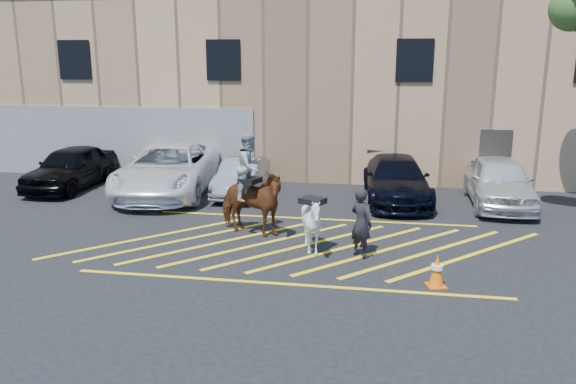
% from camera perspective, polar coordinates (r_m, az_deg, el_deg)
% --- Properties ---
extents(ground, '(90.00, 90.00, 0.00)m').
position_cam_1_polar(ground, '(14.81, 1.55, -5.14)').
color(ground, black).
rests_on(ground, ground).
extents(car_black_suv, '(1.89, 4.57, 1.55)m').
position_cam_1_polar(car_black_suv, '(22.12, -21.19, 2.37)').
color(car_black_suv, black).
rests_on(car_black_suv, ground).
extents(car_white_pickup, '(3.48, 6.49, 1.73)m').
position_cam_1_polar(car_white_pickup, '(20.22, -12.01, 2.27)').
color(car_white_pickup, white).
rests_on(car_white_pickup, ground).
extents(car_silver_sedan, '(1.34, 3.80, 1.25)m').
position_cam_1_polar(car_silver_sedan, '(19.76, -4.75, 1.55)').
color(car_silver_sedan, '#989BA5').
rests_on(car_silver_sedan, ground).
extents(car_blue_suv, '(2.44, 5.14, 1.45)m').
position_cam_1_polar(car_blue_suv, '(19.20, 10.93, 1.28)').
color(car_blue_suv, black).
rests_on(car_blue_suv, ground).
extents(car_white_suv, '(1.99, 4.70, 1.58)m').
position_cam_1_polar(car_white_suv, '(19.47, 20.65, 1.01)').
color(car_white_suv, silver).
rests_on(car_white_suv, ground).
extents(handler, '(0.74, 0.72, 1.71)m').
position_cam_1_polar(handler, '(13.66, 7.44, -3.11)').
color(handler, black).
rests_on(handler, ground).
extents(warehouse, '(32.42, 10.20, 7.30)m').
position_cam_1_polar(warehouse, '(25.96, 5.25, 11.20)').
color(warehouse, tan).
rests_on(warehouse, ground).
extents(hatching_zone, '(12.60, 5.12, 0.01)m').
position_cam_1_polar(hatching_zone, '(14.52, 1.38, -5.50)').
color(hatching_zone, yellow).
rests_on(hatching_zone, ground).
extents(mounted_bay, '(2.33, 1.61, 2.81)m').
position_cam_1_polar(mounted_bay, '(15.16, -3.85, -0.24)').
color(mounted_bay, brown).
rests_on(mounted_bay, ground).
extents(saddled_white, '(1.70, 1.77, 1.50)m').
position_cam_1_polar(saddled_white, '(13.85, 2.49, -3.20)').
color(saddled_white, silver).
rests_on(saddled_white, ground).
extents(traffic_cone, '(0.47, 0.47, 0.73)m').
position_cam_1_polar(traffic_cone, '(12.39, 14.89, -7.69)').
color(traffic_cone, '#F8560A').
rests_on(traffic_cone, ground).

